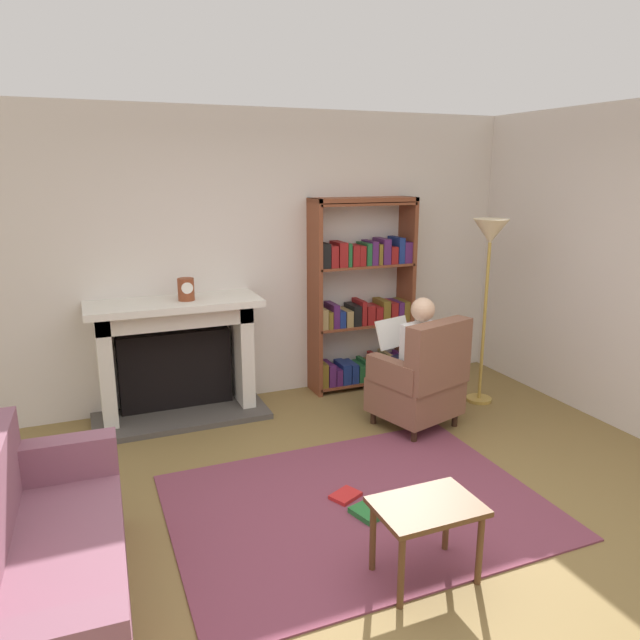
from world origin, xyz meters
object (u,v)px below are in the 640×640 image
object	(u,v)px
armchair_reading	(421,381)
side_table	(427,516)
fireplace	(176,354)
seated_reader	(412,355)
bookshelf	(362,299)
mantel_clock	(186,289)
sofa_floral	(34,574)
floor_lamp	(489,248)

from	to	relation	value
armchair_reading	side_table	bearing A→B (deg)	42.95
fireplace	seated_reader	bearing A→B (deg)	-27.80
bookshelf	mantel_clock	bearing A→B (deg)	-175.56
armchair_reading	sofa_floral	world-z (taller)	armchair_reading
bookshelf	armchair_reading	bearing A→B (deg)	-89.25
fireplace	side_table	size ratio (longest dim) A/B	2.70
side_table	floor_lamp	bearing A→B (deg)	46.95
seated_reader	armchair_reading	bearing A→B (deg)	90.00
side_table	sofa_floral	bearing A→B (deg)	169.40
side_table	bookshelf	bearing A→B (deg)	70.49
mantel_clock	armchair_reading	size ratio (longest dim) A/B	0.20
seated_reader	floor_lamp	xyz separation A→B (m)	(0.88, 0.19, 0.85)
fireplace	armchair_reading	size ratio (longest dim) A/B	1.56
armchair_reading	seated_reader	world-z (taller)	seated_reader
side_table	floor_lamp	distance (m)	2.93
armchair_reading	side_table	xyz separation A→B (m)	(-1.01, -1.68, -0.05)
fireplace	sofa_floral	world-z (taller)	fireplace
mantel_clock	seated_reader	size ratio (longest dim) A/B	0.17
armchair_reading	floor_lamp	bearing A→B (deg)	-176.50
mantel_clock	floor_lamp	size ratio (longest dim) A/B	0.11
fireplace	seated_reader	distance (m)	2.08
seated_reader	sofa_floral	bearing A→B (deg)	10.29
fireplace	armchair_reading	distance (m)	2.16
side_table	floor_lamp	xyz separation A→B (m)	(1.86, 1.99, 1.09)
side_table	fireplace	bearing A→B (deg)	107.31
bookshelf	seated_reader	bearing A→B (deg)	-91.04
fireplace	side_table	xyz separation A→B (m)	(0.86, -2.76, -0.19)
sofa_floral	side_table	world-z (taller)	sofa_floral
sofa_floral	armchair_reading	bearing A→B (deg)	-63.42
bookshelf	floor_lamp	size ratio (longest dim) A/B	1.10
armchair_reading	seated_reader	bearing A→B (deg)	-90.00
mantel_clock	floor_lamp	bearing A→B (deg)	-14.46
fireplace	seated_reader	world-z (taller)	seated_reader
seated_reader	sofa_floral	world-z (taller)	seated_reader
armchair_reading	fireplace	bearing A→B (deg)	-46.24
fireplace	bookshelf	xyz separation A→B (m)	(1.85, 0.03, 0.34)
fireplace	floor_lamp	xyz separation A→B (m)	(2.72, -0.78, 0.90)
seated_reader	sofa_floral	distance (m)	3.24
mantel_clock	side_table	bearing A→B (deg)	-74.12
fireplace	seated_reader	xyz separation A→B (m)	(1.84, -0.97, 0.05)
sofa_floral	floor_lamp	size ratio (longest dim) A/B	1.00
armchair_reading	mantel_clock	bearing A→B (deg)	-45.21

